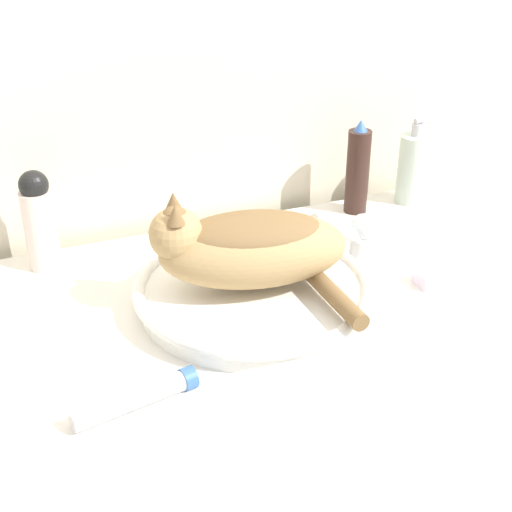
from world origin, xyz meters
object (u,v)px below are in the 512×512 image
Objects in this scene: faucet at (356,237)px; soap_pump_bottle at (413,168)px; cream_tube at (138,398)px; hairspray_can_black at (358,170)px; lotion_bottle_white at (39,220)px; cat at (248,245)px; soap_bar at (436,277)px.

faucet is 0.33m from soap_pump_bottle.
cream_tube is (-0.69, -0.43, -0.06)m from soap_pump_bottle.
faucet is at bearing -119.54° from hairspray_can_black.
soap_pump_bottle and lotion_bottle_white have the same top height.
cat is 1.84× the size of cream_tube.
cat reaches higher than soap_pump_bottle.
hairspray_can_black reaches higher than soap_bar.
cat is at bearing -41.53° from lotion_bottle_white.
cream_tube is at bearing -167.67° from soap_bar.
hairspray_can_black is at bearing 37.33° from cream_tube.
hairspray_can_black is at bearing -130.65° from cat.
soap_pump_bottle is at bearing -151.65° from faucet.
soap_pump_bottle is 1.00× the size of lotion_bottle_white.
lotion_bottle_white is (-0.75, 0.00, 0.02)m from soap_pump_bottle.
soap_pump_bottle reaches higher than cream_tube.
lotion_bottle_white reaches higher than soap_bar.
faucet is 0.24m from hairspray_can_black.
cat is at bearing -0.64° from faucet.
lotion_bottle_white is at bearing -29.02° from cat.
lotion_bottle_white is 0.62m from hairspray_can_black.
cat reaches higher than soap_bar.
soap_pump_bottle is (0.47, 0.25, -0.03)m from cat.
lotion_bottle_white is (-0.50, 0.21, 0.03)m from faucet.
hairspray_can_black is (0.12, 0.21, 0.03)m from faucet.
hairspray_can_black reaches higher than lotion_bottle_white.
hairspray_can_black reaches higher than soap_pump_bottle.
soap_pump_bottle is at bearing -0.00° from lotion_bottle_white.
cat is 0.34m from soap_bar.
soap_bar is (0.32, -0.06, -0.10)m from cat.
soap_bar is at bearing -115.49° from soap_pump_bottle.
soap_bar is (-0.02, -0.31, -0.08)m from hairspray_can_black.
faucet is at bearing -22.67° from lotion_bottle_white.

